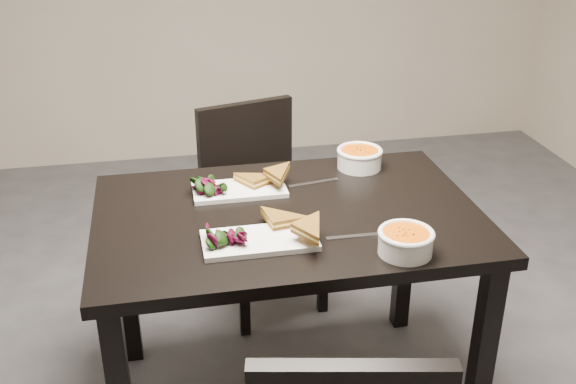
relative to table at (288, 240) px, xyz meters
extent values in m
cube|color=black|center=(0.00, 0.00, 0.08)|extent=(1.20, 0.80, 0.04)
cube|color=black|center=(0.54, -0.34, -0.30)|extent=(0.06, 0.06, 0.71)
cube|color=black|center=(-0.54, 0.34, -0.30)|extent=(0.06, 0.06, 0.71)
cube|color=black|center=(0.54, 0.34, -0.30)|extent=(0.06, 0.06, 0.71)
cube|color=black|center=(0.03, 0.62, -0.22)|extent=(0.52, 0.52, 0.04)
cube|color=black|center=(-0.10, 0.40, -0.45)|extent=(0.05, 0.05, 0.41)
cube|color=black|center=(0.25, 0.50, -0.45)|extent=(0.05, 0.05, 0.41)
cube|color=black|center=(-0.19, 0.75, -0.45)|extent=(0.05, 0.05, 0.41)
cube|color=black|center=(0.15, 0.84, -0.45)|extent=(0.05, 0.05, 0.41)
cube|color=black|center=(-0.02, 0.81, 0.00)|extent=(0.42, 0.15, 0.40)
cube|color=white|center=(-0.12, -0.17, 0.11)|extent=(0.33, 0.16, 0.02)
cylinder|color=white|center=(0.27, -0.31, 0.13)|extent=(0.15, 0.15, 0.06)
cylinder|color=orange|center=(0.27, -0.31, 0.15)|extent=(0.13, 0.13, 0.02)
torus|color=white|center=(0.27, -0.31, 0.16)|extent=(0.16, 0.16, 0.02)
cube|color=silver|center=(0.16, -0.19, 0.10)|extent=(0.18, 0.02, 0.00)
cube|color=white|center=(-0.13, 0.18, 0.11)|extent=(0.31, 0.15, 0.02)
cylinder|color=white|center=(0.32, 0.29, 0.13)|extent=(0.16, 0.16, 0.06)
cylinder|color=orange|center=(0.32, 0.29, 0.16)|extent=(0.13, 0.13, 0.02)
torus|color=white|center=(0.32, 0.29, 0.16)|extent=(0.16, 0.16, 0.02)
cube|color=silver|center=(0.13, 0.19, 0.10)|extent=(0.18, 0.05, 0.00)
camera|label=1|loc=(-0.37, -1.84, 1.07)|focal=42.18mm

